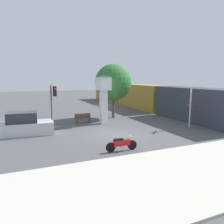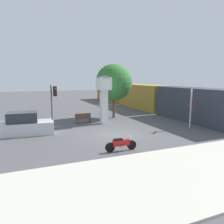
% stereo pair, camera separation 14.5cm
% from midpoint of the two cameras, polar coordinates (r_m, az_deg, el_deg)
% --- Properties ---
extents(ground_plane, '(120.00, 120.00, 0.00)m').
position_cam_midpoint_polar(ground_plane, '(17.24, 1.30, -5.88)').
color(ground_plane, '#4C4C4F').
extents(sidewalk_strip, '(36.00, 6.00, 0.10)m').
position_cam_midpoint_polar(sidewalk_strip, '(11.06, 18.27, -14.80)').
color(sidewalk_strip, '#BCB7A8').
rests_on(sidewalk_strip, ground_plane).
extents(motorcycle, '(2.01, 0.44, 0.89)m').
position_cam_midpoint_polar(motorcycle, '(13.40, 2.67, -8.38)').
color(motorcycle, black).
rests_on(motorcycle, ground_plane).
extents(clock_tower, '(1.44, 1.44, 4.65)m').
position_cam_midpoint_polar(clock_tower, '(20.88, -1.94, 5.35)').
color(clock_tower, white).
rests_on(clock_tower, ground_plane).
extents(freight_train, '(2.80, 32.42, 3.40)m').
position_cam_midpoint_polar(freight_train, '(32.32, 8.01, 4.08)').
color(freight_train, '#333842').
rests_on(freight_train, ground_plane).
extents(traffic_light, '(0.50, 0.35, 3.83)m').
position_cam_midpoint_polar(traffic_light, '(18.33, -14.84, 3.12)').
color(traffic_light, '#47474C').
rests_on(traffic_light, ground_plane).
extents(railroad_crossing_signal, '(0.90, 0.82, 3.62)m').
position_cam_midpoint_polar(railroad_crossing_signal, '(20.48, 20.11, 1.59)').
color(railroad_crossing_signal, '#B7B7BC').
rests_on(railroad_crossing_signal, ground_plane).
extents(street_tree, '(3.98, 3.98, 5.90)m').
position_cam_midpoint_polar(street_tree, '(23.97, 0.66, 7.75)').
color(street_tree, brown).
rests_on(street_tree, ground_plane).
extents(bench, '(1.60, 0.44, 0.92)m').
position_cam_midpoint_polar(bench, '(21.63, -7.32, -1.56)').
color(bench, brown).
rests_on(bench, ground_plane).
extents(parked_car, '(4.33, 2.13, 1.80)m').
position_cam_midpoint_polar(parked_car, '(18.35, -21.59, -3.20)').
color(parked_car, silver).
rests_on(parked_car, ground_plane).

